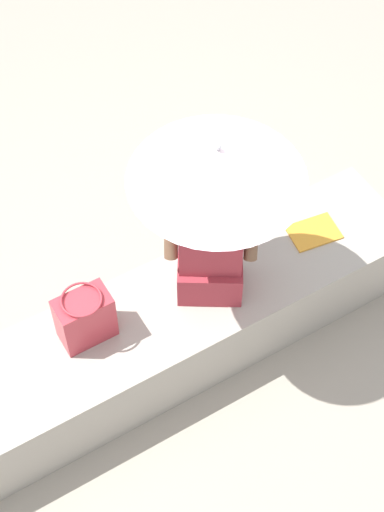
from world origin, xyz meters
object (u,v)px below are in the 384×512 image
at_px(person_seated, 211,241).
at_px(handbag_black, 85,317).
at_px(magazine, 314,232).
at_px(parasol, 217,164).

relative_size(person_seated, handbag_black, 2.74).
bearing_deg(person_seated, magazine, 0.53).
relative_size(parasol, handbag_black, 3.43).
xyz_separation_m(person_seated, magazine, (0.70, 0.01, -0.38)).
height_order(parasol, magazine, parasol).
height_order(person_seated, handbag_black, person_seated).
height_order(person_seated, magazine, person_seated).
relative_size(person_seated, parasol, 0.80).
distance_m(parasol, magazine, 1.22).
bearing_deg(magazine, person_seated, -171.04).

